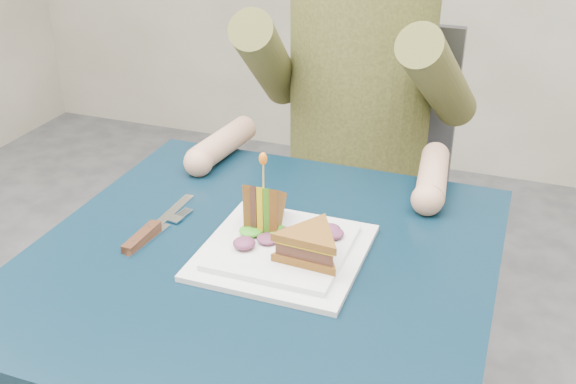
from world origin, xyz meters
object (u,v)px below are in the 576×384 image
at_px(sandwich_flat, 311,245).
at_px(fork, 158,233).
at_px(chair, 364,176).
at_px(table, 262,293).
at_px(knife, 148,232).
at_px(plate, 283,250).
at_px(sandwich_upright, 264,208).
at_px(diner, 360,49).

xyz_separation_m(sandwich_flat, fork, (-0.28, 0.01, -0.04)).
xyz_separation_m(chair, fork, (-0.19, -0.72, 0.19)).
xyz_separation_m(table, knife, (-0.21, -0.01, 0.09)).
bearing_deg(knife, table, 3.37).
bearing_deg(plate, table, -164.71).
height_order(table, sandwich_flat, sandwich_flat).
xyz_separation_m(sandwich_upright, knife, (-0.19, -0.07, -0.05)).
xyz_separation_m(table, fork, (-0.19, -0.00, 0.08)).
relative_size(diner, sandwich_flat, 5.61).
bearing_deg(sandwich_upright, knife, -160.59).
bearing_deg(diner, fork, -107.29).
xyz_separation_m(sandwich_flat, knife, (-0.30, 0.00, -0.04)).
distance_m(table, plate, 0.10).
bearing_deg(fork, plate, 3.33).
relative_size(chair, plate, 3.58).
distance_m(sandwich_flat, knife, 0.30).
height_order(table, plate, plate).
distance_m(chair, fork, 0.77).
relative_size(fork, knife, 0.81).
distance_m(diner, sandwich_flat, 0.65).
bearing_deg(diner, plate, -86.56).
bearing_deg(table, fork, -178.99).
height_order(table, chair, chair).
distance_m(chair, sandwich_flat, 0.78).
height_order(diner, plate, diner).
relative_size(table, fork, 4.18).
bearing_deg(sandwich_upright, chair, 88.67).
relative_size(diner, knife, 3.37).
xyz_separation_m(diner, plate, (0.04, -0.60, -0.18)).
xyz_separation_m(fork, knife, (-0.01, -0.01, 0.00)).
relative_size(sandwich_upright, knife, 0.59).
bearing_deg(sandwich_flat, knife, 179.41).
height_order(sandwich_upright, knife, sandwich_upright).
bearing_deg(plate, knife, -174.81).
relative_size(table, chair, 0.81).
height_order(sandwich_flat, knife, sandwich_flat).
relative_size(plate, knife, 1.17).
bearing_deg(sandwich_flat, sandwich_upright, 146.65).
bearing_deg(fork, table, 1.01).
distance_m(table, sandwich_upright, 0.15).
height_order(diner, sandwich_flat, diner).
height_order(chair, fork, chair).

